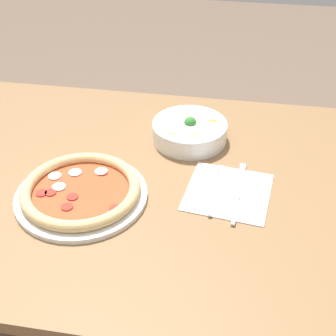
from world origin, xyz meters
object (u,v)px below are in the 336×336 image
Objects in this scene: bowl at (190,130)px; fork at (216,190)px; pizza at (81,191)px; knife at (238,195)px.

fork is (0.09, -0.21, -0.03)m from bowl.
pizza reaches higher than knife.
pizza is 0.35m from bowl.
pizza is 1.59× the size of fork.
bowl is at bearing 26.49° from fork.
pizza is at bearing -126.78° from bowl.
fork and knife have the same top height.
knife is at bearing 10.30° from pizza.
fork is (0.30, 0.07, -0.01)m from pizza.
bowl reaches higher than fork.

